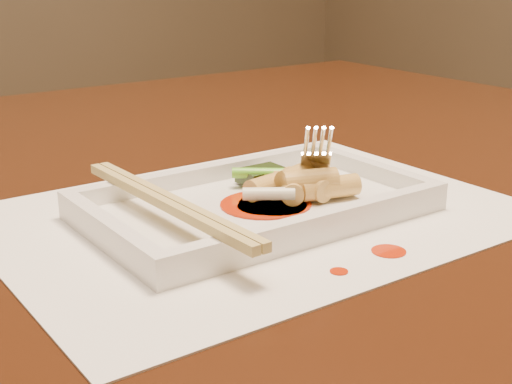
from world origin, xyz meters
TOP-DOWN VIEW (x-y plane):
  - table at (0.00, 0.00)m, footprint 1.40×0.90m
  - placemat at (0.05, -0.18)m, footprint 0.40×0.30m
  - sauce_splatter_a at (0.08, -0.29)m, footprint 0.02×0.02m
  - sauce_splatter_b at (0.03, -0.30)m, footprint 0.01×0.01m
  - plate_base at (0.05, -0.18)m, footprint 0.26×0.16m
  - plate_rim_far at (0.05, -0.10)m, footprint 0.26×0.01m
  - plate_rim_near at (0.05, -0.25)m, footprint 0.26×0.01m
  - plate_rim_left at (-0.08, -0.18)m, footprint 0.01×0.14m
  - plate_rim_right at (0.17, -0.18)m, footprint 0.01×0.14m
  - veg_piece at (0.08, -0.14)m, footprint 0.04×0.03m
  - scallion_white at (0.05, -0.19)m, footprint 0.04×0.03m
  - scallion_green at (0.09, -0.16)m, footprint 0.07×0.06m
  - chopstick_a at (-0.03, -0.18)m, footprint 0.01×0.22m
  - chopstick_b at (-0.03, -0.18)m, footprint 0.01×0.22m
  - fork at (0.12, -0.16)m, footprint 0.09×0.10m
  - sauce_blob_0 at (0.05, -0.19)m, footprint 0.04×0.04m
  - sauce_blob_1 at (0.05, -0.18)m, footprint 0.07×0.07m
  - sauce_blob_2 at (0.06, -0.19)m, footprint 0.06×0.06m
  - rice_cake_0 at (0.10, -0.18)m, footprint 0.05×0.04m
  - rice_cake_1 at (0.08, -0.18)m, footprint 0.04×0.05m
  - rice_cake_2 at (0.09, -0.18)m, footprint 0.04×0.03m
  - rice_cake_3 at (0.10, -0.20)m, footprint 0.05×0.03m
  - rice_cake_4 at (0.09, -0.19)m, footprint 0.02×0.04m
  - rice_cake_5 at (0.09, -0.20)m, footprint 0.05×0.03m
  - rice_cake_6 at (0.07, -0.17)m, footprint 0.05×0.03m
  - rice_cake_7 at (0.09, -0.18)m, footprint 0.05×0.03m

SIDE VIEW (x-z plane):
  - table at x=0.00m, z-range 0.27..1.02m
  - placemat at x=0.05m, z-range 0.75..0.75m
  - sauce_splatter_a at x=0.08m, z-range 0.75..0.75m
  - sauce_splatter_b at x=0.03m, z-range 0.75..0.75m
  - plate_base at x=0.05m, z-range 0.75..0.76m
  - sauce_blob_0 at x=0.05m, z-range 0.76..0.76m
  - sauce_blob_1 at x=0.05m, z-range 0.76..0.76m
  - sauce_blob_2 at x=0.06m, z-range 0.76..0.76m
  - plate_rim_far at x=0.05m, z-range 0.76..0.77m
  - plate_rim_near at x=0.05m, z-range 0.76..0.77m
  - plate_rim_left at x=-0.08m, z-range 0.76..0.77m
  - plate_rim_right at x=0.17m, z-range 0.76..0.77m
  - veg_piece at x=0.08m, z-range 0.76..0.77m
  - rice_cake_0 at x=0.10m, z-range 0.76..0.78m
  - rice_cake_1 at x=0.08m, z-range 0.76..0.78m
  - rice_cake_3 at x=0.10m, z-range 0.76..0.78m
  - rice_cake_4 at x=0.09m, z-range 0.76..0.78m
  - rice_cake_6 at x=0.07m, z-range 0.76..0.78m
  - rice_cake_7 at x=0.09m, z-range 0.76..0.78m
  - scallion_white at x=0.05m, z-range 0.77..0.78m
  - scallion_green at x=0.09m, z-range 0.77..0.78m
  - rice_cake_2 at x=0.09m, z-range 0.77..0.79m
  - rice_cake_5 at x=0.09m, z-range 0.77..0.79m
  - chopstick_a at x=-0.03m, z-range 0.77..0.78m
  - chopstick_b at x=-0.03m, z-range 0.77..0.78m
  - fork at x=0.12m, z-range 0.76..0.90m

